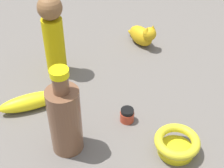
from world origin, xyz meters
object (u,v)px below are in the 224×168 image
at_px(banana, 31,102).
at_px(bottle_tall, 65,118).
at_px(person_figure_adult, 53,34).
at_px(nail_polish_jar, 127,115).
at_px(cat_figurine, 143,35).
at_px(bowl, 177,143).

bearing_deg(banana, bottle_tall, 108.11).
height_order(person_figure_adult, nail_polish_jar, person_figure_adult).
bearing_deg(bottle_tall, person_figure_adult, -10.33).
distance_m(person_figure_adult, banana, 0.21).
distance_m(cat_figurine, bottle_tall, 0.52).
xyz_separation_m(cat_figurine, person_figure_adult, (-0.04, 0.32, 0.10)).
bearing_deg(nail_polish_jar, person_figure_adult, 21.91).
xyz_separation_m(cat_figurine, bowl, (-0.47, 0.14, -0.01)).
distance_m(cat_figurine, banana, 0.47).
height_order(bowl, banana, bowl).
bearing_deg(banana, bowl, 135.82).
distance_m(nail_polish_jar, banana, 0.27).
distance_m(person_figure_adult, nail_polish_jar, 0.33).
relative_size(bowl, person_figure_adult, 0.43).
bearing_deg(bowl, nail_polish_jar, 24.87).
bearing_deg(banana, nail_polish_jar, 147.65).
xyz_separation_m(person_figure_adult, nail_polish_jar, (-0.29, -0.11, -0.12)).
relative_size(cat_figurine, bottle_tall, 0.59).
height_order(nail_polish_jar, banana, banana).
bearing_deg(cat_figurine, bowl, 163.38).
bearing_deg(nail_polish_jar, cat_figurine, -32.32).
xyz_separation_m(person_figure_adult, banana, (-0.14, 0.11, -0.11)).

